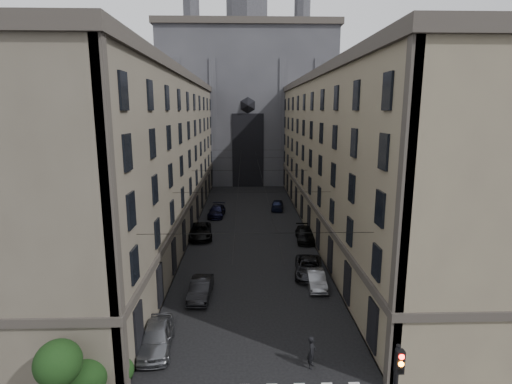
{
  "coord_description": "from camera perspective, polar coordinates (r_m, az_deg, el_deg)",
  "views": [
    {
      "loc": [
        -0.66,
        -12.53,
        14.63
      ],
      "look_at": [
        0.02,
        11.01,
        9.78
      ],
      "focal_mm": 28.0,
      "sensor_mm": 36.0,
      "label": 1
    }
  ],
  "objects": [
    {
      "name": "sidewalk_left",
      "position": [
        51.61,
        -12.63,
        -5.04
      ],
      "size": [
        7.0,
        80.0,
        0.15
      ],
      "primitive_type": "cube",
      "color": "#383533",
      "rests_on": "ground"
    },
    {
      "name": "sidewalk_right",
      "position": [
        51.88,
        10.88,
        -4.88
      ],
      "size": [
        7.0,
        80.0,
        0.15
      ],
      "primitive_type": "cube",
      "color": "#383533",
      "rests_on": "ground"
    },
    {
      "name": "building_left",
      "position": [
        50.46,
        -16.39,
        5.15
      ],
      "size": [
        13.6,
        60.6,
        18.85
      ],
      "color": "#514A3E",
      "rests_on": "ground"
    },
    {
      "name": "building_right",
      "position": [
        50.81,
        14.53,
        5.29
      ],
      "size": [
        13.6,
        60.6,
        18.85
      ],
      "color": "brown",
      "rests_on": "ground"
    },
    {
      "name": "gothic_tower",
      "position": [
        87.55,
        -1.26,
        13.7
      ],
      "size": [
        35.0,
        23.0,
        58.0
      ],
      "color": "#2D2D33",
      "rests_on": "ground"
    },
    {
      "name": "shrub_cluster",
      "position": [
        23.17,
        -23.68,
        -23.06
      ],
      "size": [
        3.9,
        4.4,
        3.9
      ],
      "color": "black",
      "rests_on": "sidewalk_left"
    },
    {
      "name": "tram_wires",
      "position": [
        48.73,
        -0.86,
        2.92
      ],
      "size": [
        14.0,
        60.0,
        0.43
      ],
      "color": "black",
      "rests_on": "ground"
    },
    {
      "name": "car_left_near",
      "position": [
        27.03,
        -14.05,
        -19.44
      ],
      "size": [
        2.32,
        4.99,
        1.66
      ],
      "primitive_type": "imported",
      "rotation": [
        0.0,
        0.0,
        0.08
      ],
      "color": "slate",
      "rests_on": "ground"
    },
    {
      "name": "car_left_midnear",
      "position": [
        32.8,
        -7.92,
        -13.53
      ],
      "size": [
        1.8,
        4.59,
        1.49
      ],
      "primitive_type": "imported",
      "rotation": [
        0.0,
        0.0,
        -0.05
      ],
      "color": "black",
      "rests_on": "ground"
    },
    {
      "name": "car_left_midfar",
      "position": [
        47.18,
        -7.97,
        -5.54
      ],
      "size": [
        3.23,
        5.95,
        1.58
      ],
      "primitive_type": "imported",
      "rotation": [
        0.0,
        0.0,
        0.11
      ],
      "color": "black",
      "rests_on": "ground"
    },
    {
      "name": "car_left_far",
      "position": [
        56.2,
        -5.63,
        -2.72
      ],
      "size": [
        2.42,
        5.28,
        1.5
      ],
      "primitive_type": "imported",
      "rotation": [
        0.0,
        0.0,
        -0.06
      ],
      "color": "black",
      "rests_on": "ground"
    },
    {
      "name": "car_right_near",
      "position": [
        34.69,
        8.58,
        -12.23
      ],
      "size": [
        1.56,
        4.14,
        1.35
      ],
      "primitive_type": "imported",
      "rotation": [
        0.0,
        0.0,
        -0.03
      ],
      "color": "gray",
      "rests_on": "ground"
    },
    {
      "name": "car_right_midnear",
      "position": [
        36.87,
        7.54,
        -10.61
      ],
      "size": [
        3.14,
        5.57,
        1.47
      ],
      "primitive_type": "imported",
      "rotation": [
        0.0,
        0.0,
        -0.14
      ],
      "color": "black",
      "rests_on": "ground"
    },
    {
      "name": "car_right_midfar",
      "position": [
        46.02,
        7.03,
        -6.04
      ],
      "size": [
        2.29,
        5.11,
        1.45
      ],
      "primitive_type": "imported",
      "rotation": [
        0.0,
        0.0,
        -0.05
      ],
      "color": "black",
      "rests_on": "ground"
    },
    {
      "name": "car_right_far",
      "position": [
        59.56,
        3.07,
        -1.89
      ],
      "size": [
        2.2,
        4.42,
        1.45
      ],
      "primitive_type": "imported",
      "rotation": [
        0.0,
        0.0,
        -0.12
      ],
      "color": "black",
      "rests_on": "ground"
    },
    {
      "name": "pedestrian",
      "position": [
        24.95,
        7.96,
        -21.7
      ],
      "size": [
        0.67,
        0.82,
        1.93
      ],
      "primitive_type": "imported",
      "rotation": [
        0.0,
        0.0,
        1.22
      ],
      "color": "black",
      "rests_on": "ground"
    }
  ]
}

